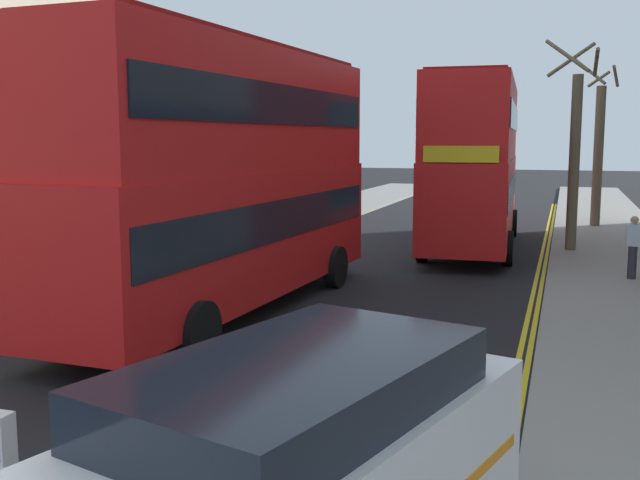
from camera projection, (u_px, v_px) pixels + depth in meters
The scene contains 9 objects.
sidewalk_right at pixel (635, 297), 17.05m from camera, with size 4.00×80.00×0.14m, color gray.
sidewalk_left at pixel (143, 267), 21.11m from camera, with size 4.00×80.00×0.14m, color gray.
kerb_line_outer at pixel (537, 313), 15.83m from camera, with size 0.10×56.00×0.01m, color yellow.
kerb_line_inner at pixel (529, 312), 15.88m from camera, with size 0.10×56.00×0.01m, color yellow.
double_decker_bus_away at pixel (226, 171), 15.51m from camera, with size 3.16×10.91×5.64m.
double_decker_bus_oncoming at pixel (475, 159), 24.85m from camera, with size 3.15×10.90×5.64m.
pedestrian_far at pixel (633, 246), 18.83m from camera, with size 0.34×0.22×1.62m.
street_tree_near at pixel (598, 151), 30.12m from camera, with size 1.86×1.76×6.82m.
street_tree_mid at pixel (574, 153), 23.55m from camera, with size 1.63×2.07×6.66m.
Camera 1 is at (4.87, -2.15, 3.70)m, focal length 41.53 mm.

